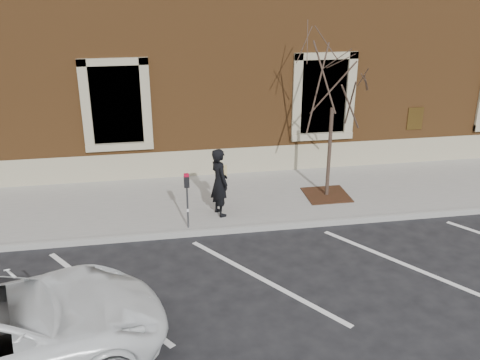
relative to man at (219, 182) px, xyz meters
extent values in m
plane|color=#28282B|center=(0.50, -0.73, -1.02)|extent=(120.00, 120.00, 0.00)
cube|color=#A5A09B|center=(0.50, 1.02, -0.95)|extent=(40.00, 3.50, 0.15)
cube|color=#9E9E99|center=(0.50, -0.78, -0.95)|extent=(40.00, 0.12, 0.15)
cube|color=brown|center=(0.50, 7.02, 2.98)|extent=(40.00, 8.50, 8.00)
cube|color=tan|center=(0.50, 2.80, -0.47)|extent=(40.00, 0.06, 0.80)
cube|color=black|center=(-2.50, 2.92, 1.38)|extent=(1.40, 0.30, 2.20)
cube|color=tan|center=(-2.50, 2.75, 0.18)|extent=(1.90, 0.20, 0.20)
cube|color=black|center=(3.50, 2.92, 1.38)|extent=(1.40, 0.30, 2.20)
cube|color=tan|center=(3.50, 2.75, 0.18)|extent=(1.90, 0.20, 0.20)
imported|color=black|center=(0.00, 0.00, 0.00)|extent=(0.60, 0.74, 1.74)
cylinder|color=#595B60|center=(-0.85, -0.61, -0.35)|extent=(0.05, 0.05, 1.05)
cube|color=black|center=(-0.85, -0.61, 0.32)|extent=(0.13, 0.09, 0.27)
cube|color=#BD0C2D|center=(-0.85, -0.61, 0.48)|extent=(0.12, 0.09, 0.06)
cube|color=white|center=(-0.85, -0.66, -0.40)|extent=(0.05, 0.00, 0.07)
cube|color=#482317|center=(3.04, 0.68, -0.86)|extent=(1.16, 1.16, 0.03)
cylinder|color=#48352C|center=(3.04, 0.68, 0.36)|extent=(0.10, 0.10, 2.46)
camera|label=1|loc=(-1.55, -12.16, 5.02)|focal=40.00mm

